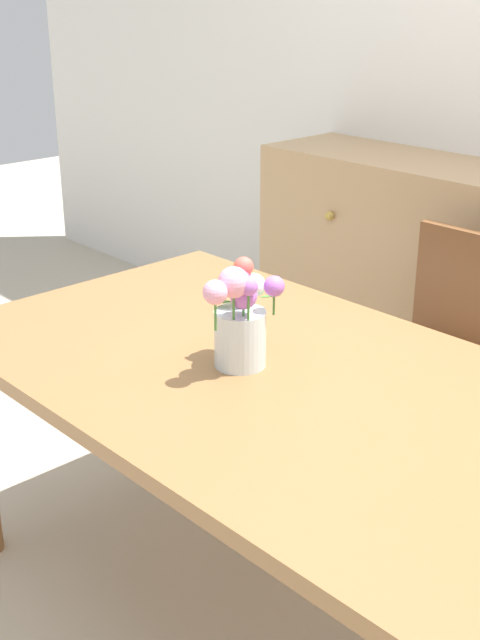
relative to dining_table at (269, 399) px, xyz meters
name	(u,v)px	position (x,y,z in m)	size (l,w,h in m)	color
ground_plane	(266,611)	(0.00, 0.00, -0.66)	(12.00, 12.00, 0.00)	#B7AD99
dining_table	(269,399)	(0.00, 0.00, 0.00)	(1.71, 1.01, 0.75)	olive
chair_far	(448,353)	(-0.03, 0.85, -0.15)	(0.42, 0.42, 0.90)	brown
dresser	(423,289)	(-0.47, 1.33, -0.16)	(1.40, 0.47, 1.00)	tan
flower_vase	(240,313)	(-0.07, -0.03, 0.22)	(0.17, 0.27, 0.27)	silver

